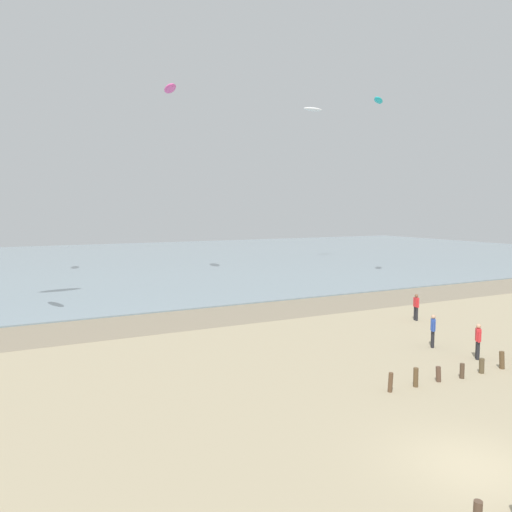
{
  "coord_description": "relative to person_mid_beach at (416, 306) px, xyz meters",
  "views": [
    {
      "loc": [
        -11.39,
        -9.04,
        7.13
      ],
      "look_at": [
        -1.19,
        10.86,
        5.02
      ],
      "focal_mm": 35.05,
      "sensor_mm": 36.0,
      "label": 1
    }
  ],
  "objects": [
    {
      "name": "kite_aloft_1",
      "position": [
        9.08,
        14.65,
        16.52
      ],
      "size": [
        2.39,
        2.46,
        0.63
      ],
      "primitive_type": "ellipsoid",
      "rotation": [
        0.31,
        0.0,
        0.81
      ],
      "color": "#19B2B7"
    },
    {
      "name": "kite_aloft_6",
      "position": [
        12.83,
        31.55,
        18.94
      ],
      "size": [
        2.85,
        1.01,
        0.47
      ],
      "primitive_type": "ellipsoid",
      "rotation": [
        0.02,
        0.0,
        3.18
      ],
      "color": "white"
    },
    {
      "name": "wet_sand_strip",
      "position": [
        -12.11,
        6.91,
        -0.91
      ],
      "size": [
        120.0,
        5.81,
        0.01
      ],
      "primitive_type": "cube",
      "color": "gray",
      "rests_on": "ground"
    },
    {
      "name": "person_mid_beach",
      "position": [
        0.0,
        0.0,
        0.0
      ],
      "size": [
        0.31,
        0.55,
        1.71
      ],
      "color": "#232328",
      "rests_on": "ground"
    },
    {
      "name": "ground_plane",
      "position": [
        -12.11,
        -14.32,
        -0.92
      ],
      "size": [
        160.0,
        160.0,
        0.0
      ],
      "primitive_type": "plane",
      "color": "tan"
    },
    {
      "name": "person_left_flank",
      "position": [
        -3.86,
        -5.05,
        0.0
      ],
      "size": [
        0.41,
        0.44,
        1.71
      ],
      "color": "#232328",
      "rests_on": "ground"
    },
    {
      "name": "kite_aloft_5",
      "position": [
        -7.92,
        25.76,
        18.11
      ],
      "size": [
        1.93,
        3.7,
        0.78
      ],
      "primitive_type": "ellipsoid",
      "rotation": [
        -0.21,
        0.0,
        1.36
      ],
      "color": "#E54C99"
    },
    {
      "name": "person_by_waterline",
      "position": [
        -3.53,
        -7.52,
        0.0
      ],
      "size": [
        0.41,
        0.45,
        1.71
      ],
      "color": "#232328",
      "rests_on": "ground"
    },
    {
      "name": "sea",
      "position": [
        -12.11,
        44.81,
        -0.87
      ],
      "size": [
        160.0,
        70.0,
        0.1
      ],
      "primitive_type": "cube",
      "color": "#7F939E",
      "rests_on": "ground"
    }
  ]
}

